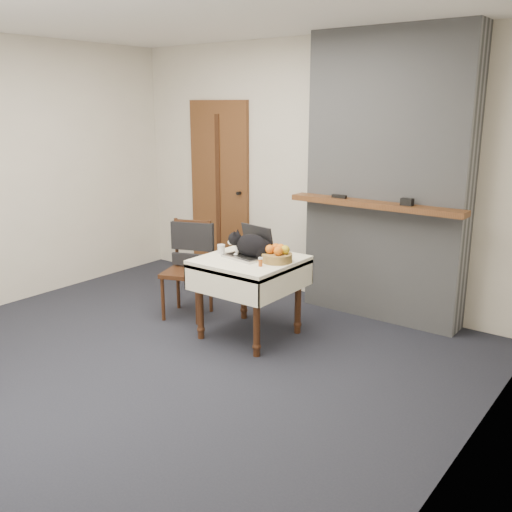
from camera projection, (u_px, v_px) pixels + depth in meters
The scene contains 12 objects.
ground at pixel (176, 356), 4.57m from camera, with size 4.50×4.50×0.00m, color black.
room_shell at pixel (209, 129), 4.48m from camera, with size 4.52×4.01×2.61m.
door at pixel (220, 190), 6.54m from camera, with size 0.82×0.10×2.00m.
chimney at pixel (387, 179), 5.14m from camera, with size 1.62×0.48×2.60m.
side_table at pixel (250, 271), 4.83m from camera, with size 0.78×0.78×0.70m.
laptop at pixel (250, 249), 4.83m from camera, with size 0.39×0.35×0.26m.
cat at pixel (253, 247), 4.77m from camera, with size 0.49×0.26×0.23m.
cream_jar at pixel (221, 249), 4.95m from camera, with size 0.07×0.07×0.08m, color silver.
pill_bottle at pixel (260, 262), 4.55m from camera, with size 0.04×0.04×0.07m.
fruit_basket at pixel (277, 255), 4.68m from camera, with size 0.25×0.25×0.14m.
desk_clutter at pixel (272, 260), 4.73m from camera, with size 0.14×0.02×0.01m, color black.
chair at pixel (190, 255), 5.38m from camera, with size 0.52×0.51×0.91m.
Camera 1 is at (3.05, -2.97, 1.96)m, focal length 40.00 mm.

